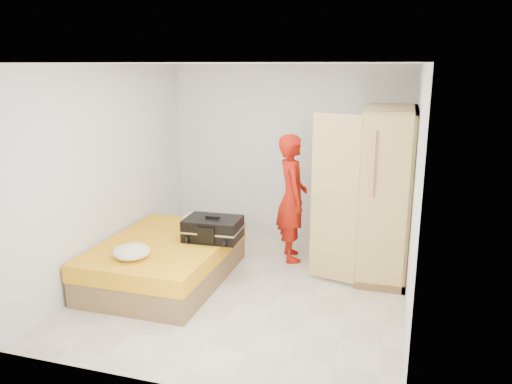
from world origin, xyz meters
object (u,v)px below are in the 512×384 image
(bed, at_px, (165,260))
(wardrobe, at_px, (383,198))
(suitcase, at_px, (213,229))
(round_cushion, at_px, (132,252))
(person, at_px, (292,198))

(bed, relative_size, wardrobe, 0.96)
(suitcase, relative_size, round_cushion, 1.72)
(bed, height_order, suitcase, suitcase)
(person, bearing_deg, bed, 108.77)
(round_cushion, bearing_deg, person, 50.95)
(round_cushion, bearing_deg, wardrobe, 30.98)
(bed, bearing_deg, wardrobe, 20.95)
(wardrobe, bearing_deg, person, 171.04)
(bed, height_order, round_cushion, round_cushion)
(bed, relative_size, round_cushion, 4.90)
(bed, bearing_deg, round_cushion, -98.82)
(suitcase, bearing_deg, round_cushion, -128.83)
(person, xyz_separation_m, round_cushion, (-1.42, -1.74, -0.28))
(wardrobe, height_order, person, wardrobe)
(bed, xyz_separation_m, person, (1.32, 1.14, 0.61))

